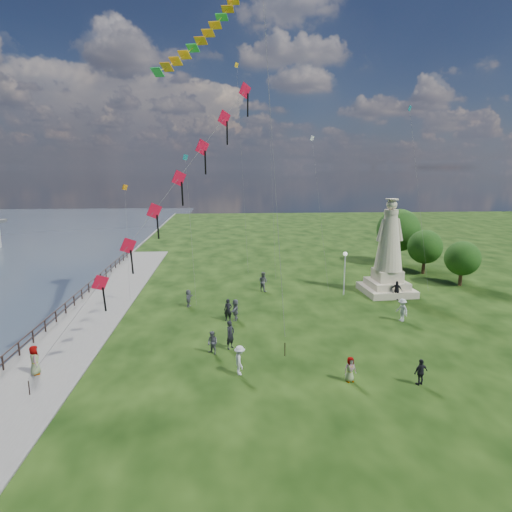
{
  "coord_description": "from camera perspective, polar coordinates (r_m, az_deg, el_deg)",
  "views": [
    {
      "loc": [
        -3.05,
        -22.19,
        11.78
      ],
      "look_at": [
        -1.0,
        8.0,
        5.5
      ],
      "focal_mm": 30.0,
      "sensor_mm": 36.0,
      "label": 1
    }
  ],
  "objects": [
    {
      "name": "person_0",
      "position": [
        28.71,
        -3.44,
        -10.45
      ],
      "size": [
        0.8,
        0.82,
        1.91
      ],
      "primitive_type": "imported",
      "rotation": [
        0.0,
        0.0,
        0.85
      ],
      "color": "black",
      "rests_on": "ground"
    },
    {
      "name": "small_kites",
      "position": [
        45.01,
        1.0,
        16.09
      ],
      "size": [
        29.3,
        16.69,
        33.4
      ],
      "color": "#167785",
      "rests_on": "ground"
    },
    {
      "name": "person_5",
      "position": [
        37.42,
        -8.99,
        -5.56
      ],
      "size": [
        0.84,
        1.48,
        1.51
      ],
      "primitive_type": "imported",
      "rotation": [
        0.0,
        0.0,
        1.39
      ],
      "color": "#595960",
      "rests_on": "ground"
    },
    {
      "name": "person_4",
      "position": [
        25.25,
        12.44,
        -14.54
      ],
      "size": [
        0.79,
        0.58,
        1.45
      ],
      "primitive_type": "imported",
      "rotation": [
        0.0,
        0.0,
        0.22
      ],
      "color": "#595960",
      "rests_on": "ground"
    },
    {
      "name": "person_3",
      "position": [
        25.97,
        21.12,
        -14.24
      ],
      "size": [
        0.99,
        0.72,
        1.51
      ],
      "primitive_type": "imported",
      "rotation": [
        0.0,
        0.0,
        3.48
      ],
      "color": "black",
      "rests_on": "ground"
    },
    {
      "name": "person_9",
      "position": [
        40.88,
        18.22,
        -4.37
      ],
      "size": [
        1.14,
        0.98,
        1.73
      ],
      "primitive_type": "imported",
      "rotation": [
        0.0,
        0.0,
        -0.57
      ],
      "color": "black",
      "rests_on": "ground"
    },
    {
      "name": "person_2",
      "position": [
        25.41,
        -2.19,
        -13.71
      ],
      "size": [
        0.74,
        1.2,
        1.74
      ],
      "primitive_type": "imported",
      "rotation": [
        0.0,
        0.0,
        1.72
      ],
      "color": "silver",
      "rests_on": "ground"
    },
    {
      "name": "person_7",
      "position": [
        41.42,
        0.94,
        -3.42
      ],
      "size": [
        1.07,
        1.06,
        1.92
      ],
      "primitive_type": "imported",
      "rotation": [
        0.0,
        0.0,
        2.38
      ],
      "color": "#595960",
      "rests_on": "ground"
    },
    {
      "name": "tree_row",
      "position": [
        53.04,
        20.32,
        2.25
      ],
      "size": [
        6.99,
        14.43,
        6.85
      ],
      "color": "#382314",
      "rests_on": "ground"
    },
    {
      "name": "statue",
      "position": [
        42.06,
        17.23,
        -0.31
      ],
      "size": [
        4.72,
        4.72,
        8.98
      ],
      "rotation": [
        0.0,
        0.0,
        0.07
      ],
      "color": "#C4B295",
      "rests_on": "ground"
    },
    {
      "name": "person_1",
      "position": [
        28.1,
        -5.81,
        -11.43
      ],
      "size": [
        0.86,
        0.82,
        1.51
      ],
      "primitive_type": "imported",
      "rotation": [
        0.0,
        0.0,
        -0.7
      ],
      "color": "#595960",
      "rests_on": "ground"
    },
    {
      "name": "person_8",
      "position": [
        35.41,
        18.89,
        -6.82
      ],
      "size": [
        0.95,
        1.3,
        1.81
      ],
      "primitive_type": "imported",
      "rotation": [
        0.0,
        0.0,
        -1.24
      ],
      "color": "silver",
      "rests_on": "ground"
    },
    {
      "name": "red_kite_train",
      "position": [
        27.01,
        -10.52,
        9.43
      ],
      "size": [
        12.22,
        9.35,
        17.35
      ],
      "color": "black",
      "rests_on": "ground"
    },
    {
      "name": "person_11",
      "position": [
        33.81,
        -2.77,
        -7.16
      ],
      "size": [
        0.9,
        1.65,
        1.69
      ],
      "primitive_type": "imported",
      "rotation": [
        0.0,
        0.0,
        4.57
      ],
      "color": "#595960",
      "rests_on": "ground"
    },
    {
      "name": "lamppost",
      "position": [
        40.61,
        11.76,
        -1.05
      ],
      "size": [
        0.38,
        0.38,
        4.13
      ],
      "color": "silver",
      "rests_on": "ground"
    },
    {
      "name": "person_10",
      "position": [
        28.25,
        -27.41,
        -12.4
      ],
      "size": [
        0.81,
        0.98,
        1.72
      ],
      "primitive_type": "imported",
      "rotation": [
        0.0,
        0.0,
        1.97
      ],
      "color": "#595960",
      "rests_on": "ground"
    },
    {
      "name": "waterfront",
      "position": [
        35.51,
        -24.0,
        -8.82
      ],
      "size": [
        200.0,
        200.0,
        1.51
      ],
      "color": "#333E4C",
      "rests_on": "ground"
    },
    {
      "name": "person_6",
      "position": [
        33.65,
        -3.74,
        -7.2
      ],
      "size": [
        0.73,
        0.57,
        1.76
      ],
      "primitive_type": "imported",
      "rotation": [
        0.0,
        0.0,
        -0.25
      ],
      "color": "black",
      "rests_on": "ground"
    }
  ]
}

